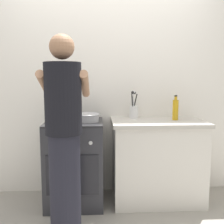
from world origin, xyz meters
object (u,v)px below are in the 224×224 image
object	(u,v)px
utensil_crock	(134,110)
oil_bottle	(175,109)
mixing_bowl	(87,117)
pot	(61,116)
person	(64,139)
stove_range	(75,162)

from	to	relation	value
utensil_crock	oil_bottle	bearing A→B (deg)	-16.43
mixing_bowl	pot	bearing A→B (deg)	176.31
person	utensil_crock	bearing A→B (deg)	49.14
utensil_crock	oil_bottle	size ratio (longest dim) A/B	1.16
utensil_crock	person	distance (m)	1.06
pot	utensil_crock	bearing A→B (deg)	12.41
oil_bottle	utensil_crock	bearing A→B (deg)	163.57
pot	mixing_bowl	size ratio (longest dim) A/B	1.07
pot	mixing_bowl	distance (m)	0.28
utensil_crock	person	world-z (taller)	person
stove_range	person	size ratio (longest dim) A/B	0.53
stove_range	person	distance (m)	0.75
stove_range	utensil_crock	size ratio (longest dim) A/B	2.84
stove_range	pot	size ratio (longest dim) A/B	3.20
person	pot	bearing A→B (deg)	100.27
mixing_bowl	utensil_crock	distance (m)	0.55
stove_range	oil_bottle	world-z (taller)	oil_bottle
pot	mixing_bowl	xyz separation A→B (m)	(0.28, -0.02, -0.01)
pot	utensil_crock	xyz separation A→B (m)	(0.80, 0.18, 0.04)
stove_range	person	xyz separation A→B (m)	(-0.03, -0.63, 0.41)
stove_range	mixing_bowl	xyz separation A→B (m)	(0.14, -0.03, 0.50)
mixing_bowl	stove_range	bearing A→B (deg)	168.79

